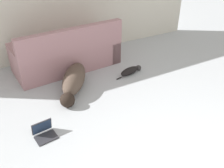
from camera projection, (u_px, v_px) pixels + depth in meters
couch at (67, 54)px, 4.98m from camera, size 2.11×1.03×0.93m
dog at (74, 80)px, 4.35m from camera, size 0.89×1.29×0.36m
cat at (131, 71)px, 4.87m from camera, size 0.63×0.23×0.14m
laptop_open at (44, 131)px, 3.40m from camera, size 0.31×0.29×0.22m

